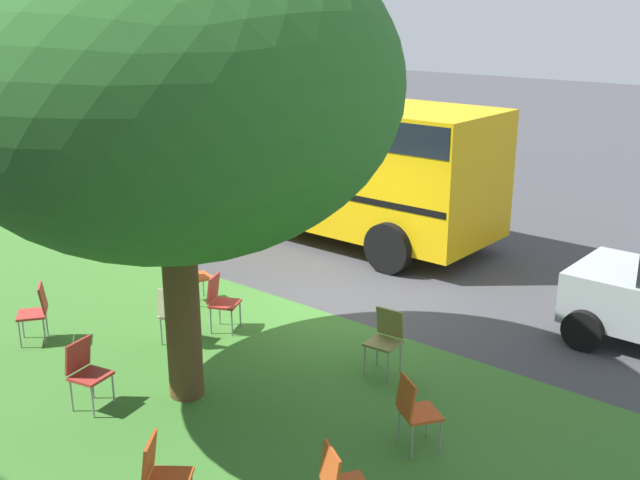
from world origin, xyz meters
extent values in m
plane|color=#424247|center=(0.00, 0.00, 0.00)|extent=(80.00, 80.00, 0.00)
cube|color=#3D752D|center=(0.00, 3.20, 0.00)|extent=(48.00, 6.00, 0.01)
cylinder|color=brown|center=(-0.43, 3.42, 1.32)|extent=(0.44, 0.44, 2.64)
ellipsoid|color=#2D6B28|center=(-0.43, 3.42, 3.92)|extent=(5.35, 5.35, 3.95)
cube|color=beige|center=(0.87, 2.48, 0.44)|extent=(0.53, 0.52, 0.04)
cube|color=beige|center=(0.80, 2.64, 0.68)|extent=(0.40, 0.22, 0.40)
cylinder|color=gray|center=(0.76, 2.25, 0.21)|extent=(0.02, 0.02, 0.42)
cylinder|color=gray|center=(1.09, 2.38, 0.21)|extent=(0.02, 0.02, 0.42)
cylinder|color=gray|center=(0.64, 2.57, 0.21)|extent=(0.02, 0.02, 0.42)
cylinder|color=gray|center=(0.98, 2.70, 0.21)|extent=(0.02, 0.02, 0.42)
cube|color=#C64C1E|center=(-3.50, 4.29, 0.68)|extent=(0.39, 0.28, 0.40)
cube|color=#B7332D|center=(0.64, 1.73, 0.44)|extent=(0.54, 0.55, 0.04)
cube|color=#B7332D|center=(0.81, 1.81, 0.68)|extent=(0.25, 0.40, 0.40)
cylinder|color=gray|center=(0.41, 1.82, 0.21)|extent=(0.02, 0.02, 0.42)
cylinder|color=gray|center=(0.57, 1.49, 0.21)|extent=(0.02, 0.02, 0.42)
cylinder|color=gray|center=(0.72, 1.96, 0.21)|extent=(0.02, 0.02, 0.42)
cylinder|color=gray|center=(0.87, 1.64, 0.21)|extent=(0.02, 0.02, 0.42)
cube|color=#B7332D|center=(2.52, 3.83, 0.44)|extent=(0.57, 0.57, 0.04)
cube|color=#B7332D|center=(2.41, 3.68, 0.68)|extent=(0.37, 0.30, 0.40)
cylinder|color=gray|center=(2.77, 3.86, 0.21)|extent=(0.02, 0.02, 0.42)
cylinder|color=gray|center=(2.47, 4.07, 0.21)|extent=(0.02, 0.02, 0.42)
cylinder|color=gray|center=(2.57, 3.59, 0.21)|extent=(0.02, 0.02, 0.42)
cylinder|color=gray|center=(2.27, 3.80, 0.21)|extent=(0.02, 0.02, 0.42)
cube|color=#C64C1E|center=(1.85, 1.21, 0.44)|extent=(0.52, 0.50, 0.04)
cube|color=#C64C1E|center=(1.90, 1.38, 0.68)|extent=(0.41, 0.19, 0.40)
cylinder|color=gray|center=(1.63, 1.10, 0.21)|extent=(0.02, 0.02, 0.42)
cylinder|color=gray|center=(1.98, 1.00, 0.21)|extent=(0.02, 0.02, 0.42)
cylinder|color=gray|center=(1.73, 1.42, 0.21)|extent=(0.02, 0.02, 0.42)
cylinder|color=gray|center=(2.07, 1.32, 0.21)|extent=(0.02, 0.02, 0.42)
cube|color=#C64C1E|center=(-3.38, 2.55, 0.44)|extent=(0.57, 0.57, 0.04)
cube|color=#C64C1E|center=(-3.28, 2.70, 0.68)|extent=(0.38, 0.29, 0.40)
cylinder|color=gray|center=(-3.63, 2.51, 0.21)|extent=(0.02, 0.02, 0.42)
cylinder|color=gray|center=(-3.33, 2.31, 0.21)|extent=(0.02, 0.02, 0.42)
cylinder|color=gray|center=(-3.44, 2.79, 0.21)|extent=(0.02, 0.02, 0.42)
cylinder|color=gray|center=(-3.14, 2.59, 0.21)|extent=(0.02, 0.02, 0.42)
cube|color=#B7332D|center=(0.19, 4.39, 0.44)|extent=(0.48, 0.50, 0.04)
cube|color=#B7332D|center=(0.37, 4.43, 0.68)|extent=(0.17, 0.41, 0.40)
cylinder|color=gray|center=(-0.01, 4.53, 0.21)|extent=(0.02, 0.02, 0.42)
cylinder|color=gray|center=(0.07, 4.18, 0.21)|extent=(0.02, 0.02, 0.42)
cylinder|color=gray|center=(0.32, 4.60, 0.21)|extent=(0.02, 0.02, 0.42)
cylinder|color=gray|center=(0.40, 4.25, 0.21)|extent=(0.02, 0.02, 0.42)
cube|color=#C64C1E|center=(-2.21, 5.14, 0.44)|extent=(0.57, 0.58, 0.04)
cube|color=#C64C1E|center=(-2.07, 5.25, 0.68)|extent=(0.31, 0.37, 0.40)
cube|color=olive|center=(-2.01, 1.34, 0.44)|extent=(0.46, 0.44, 0.04)
cube|color=olive|center=(-2.00, 1.16, 0.68)|extent=(0.41, 0.12, 0.40)
cylinder|color=gray|center=(-1.85, 1.52, 0.21)|extent=(0.02, 0.02, 0.42)
cylinder|color=gray|center=(-2.21, 1.49, 0.21)|extent=(0.02, 0.02, 0.42)
cylinder|color=gray|center=(-1.82, 1.19, 0.21)|extent=(0.02, 0.02, 0.42)
cylinder|color=gray|center=(-2.18, 1.15, 0.21)|extent=(0.02, 0.02, 0.42)
cylinder|color=black|center=(-3.80, -1.11, 0.30)|extent=(0.60, 0.18, 0.60)
cylinder|color=black|center=(-3.80, -2.85, 0.30)|extent=(0.60, 0.18, 0.60)
cube|color=yellow|center=(4.24, -3.29, 1.63)|extent=(10.40, 2.44, 2.50)
cube|color=black|center=(4.24, -3.29, 1.28)|extent=(10.30, 2.46, 0.12)
cube|color=black|center=(4.24, -3.29, 2.53)|extent=(10.30, 2.46, 0.56)
cylinder|color=black|center=(8.24, -2.03, 0.48)|extent=(0.96, 0.28, 0.96)
cylinder|color=black|center=(8.24, -4.55, 0.48)|extent=(0.96, 0.28, 0.96)
cylinder|color=black|center=(0.24, -2.03, 0.48)|extent=(0.96, 0.28, 0.96)
cylinder|color=black|center=(0.24, -4.55, 0.48)|extent=(0.96, 0.28, 0.96)
camera|label=1|loc=(-7.28, 8.96, 4.79)|focal=42.35mm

